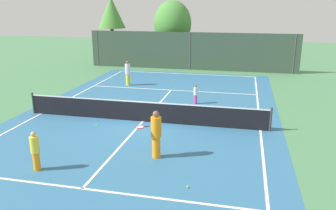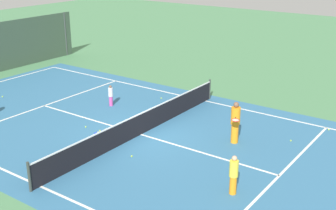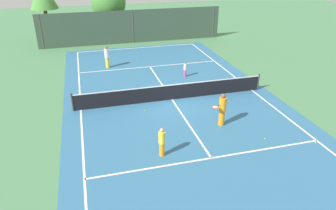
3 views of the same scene
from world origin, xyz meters
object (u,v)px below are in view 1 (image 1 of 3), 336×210
player_0 (128,73)px  player_1 (35,151)px  tennis_ball_1 (142,105)px  player_2 (156,134)px  ball_crate (122,110)px  tennis_ball_0 (238,114)px  tennis_ball_7 (151,118)px  tennis_ball_10 (97,125)px  tennis_ball_4 (174,80)px  tennis_ball_3 (142,110)px  player_3 (196,94)px  tennis_ball_5 (65,110)px  tennis_ball_2 (188,187)px

player_0 → player_1: (1.18, -12.72, -0.16)m
player_1 → tennis_ball_1: bearing=81.4°
player_2 → ball_crate: size_ratio=4.22×
tennis_ball_0 → player_0: bearing=147.0°
tennis_ball_1 → tennis_ball_7: same height
ball_crate → tennis_ball_10: 2.20m
player_2 → tennis_ball_4: size_ratio=27.25×
tennis_ball_3 → tennis_ball_7: (0.83, -1.12, 0.00)m
player_2 → ball_crate: bearing=123.0°
ball_crate → tennis_ball_1: bearing=66.9°
player_0 → player_2: player_2 is taller
tennis_ball_7 → player_1: bearing=-111.2°
player_1 → player_3: (4.09, 9.19, -0.15)m
tennis_ball_1 → tennis_ball_3: size_ratio=1.00×
tennis_ball_5 → tennis_ball_10: (2.65, -1.80, 0.00)m
tennis_ball_0 → tennis_ball_10: (-6.35, -3.24, 0.00)m
tennis_ball_4 → tennis_ball_5: size_ratio=1.00×
tennis_ball_0 → tennis_ball_7: bearing=-158.1°
player_0 → tennis_ball_3: player_0 is taller
player_1 → tennis_ball_4: player_1 is taller
tennis_ball_4 → tennis_ball_0: bearing=-56.1°
player_2 → tennis_ball_2: size_ratio=27.25×
tennis_ball_2 → tennis_ball_4: (-3.55, 14.99, 0.00)m
player_2 → tennis_ball_7: 4.51m
tennis_ball_10 → tennis_ball_2: bearing=-41.8°
tennis_ball_2 → player_2: bearing=128.4°
player_2 → tennis_ball_4: 13.28m
player_0 → tennis_ball_0: size_ratio=26.02×
player_0 → tennis_ball_10: bearing=-80.9°
player_3 → player_0: bearing=146.2°
tennis_ball_1 → tennis_ball_2: (3.98, -8.16, 0.00)m
player_2 → ball_crate: 5.75m
ball_crate → tennis_ball_7: (1.76, -0.58, -0.15)m
player_2 → tennis_ball_1: player_2 is taller
tennis_ball_3 → tennis_ball_10: same height
tennis_ball_2 → tennis_ball_4: size_ratio=1.00×
tennis_ball_0 → tennis_ball_1: same height
player_0 → player_1: 12.78m
tennis_ball_1 → tennis_ball_4: same height
player_0 → tennis_ball_3: size_ratio=26.02×
tennis_ball_1 → tennis_ball_2: bearing=-64.0°
player_0 → tennis_ball_10: size_ratio=26.02×
player_1 → tennis_ball_10: player_1 is taller
tennis_ball_3 → tennis_ball_5: same height
player_0 → player_2: bearing=-65.8°
player_1 → tennis_ball_10: size_ratio=21.20×
player_3 → tennis_ball_5: 7.22m
ball_crate → tennis_ball_4: ball_crate is taller
ball_crate → tennis_ball_2: size_ratio=6.45×
tennis_ball_0 → tennis_ball_10: same height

